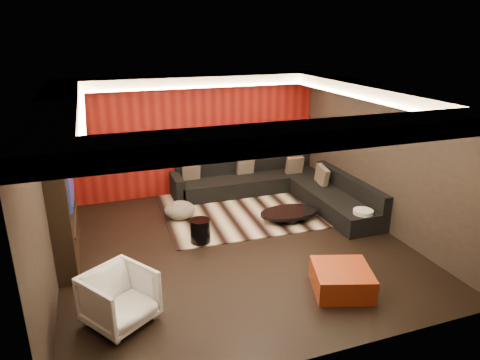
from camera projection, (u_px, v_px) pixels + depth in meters
name	position (u px, v px, depth m)	size (l,w,h in m)	color
floor	(235.00, 246.00, 7.84)	(6.00, 6.00, 0.02)	black
ceiling	(235.00, 91.00, 6.91)	(6.00, 6.00, 0.02)	silver
wall_back	(194.00, 135.00, 10.05)	(6.00, 0.02, 2.80)	black
wall_left	(46.00, 195.00, 6.43)	(0.02, 6.00, 2.80)	black
wall_right	(381.00, 157.00, 8.32)	(0.02, 6.00, 2.80)	black
red_feature_wall	(194.00, 136.00, 10.02)	(5.98, 0.05, 2.78)	#6B0C0A
soffit_back	(195.00, 81.00, 9.35)	(6.00, 0.60, 0.22)	silver
soffit_front	(317.00, 135.00, 4.54)	(6.00, 0.60, 0.22)	silver
soffit_left	(56.00, 108.00, 6.10)	(0.60, 4.80, 0.22)	silver
soffit_right	(375.00, 91.00, 7.79)	(0.60, 4.80, 0.22)	silver
cove_back	(199.00, 87.00, 9.08)	(4.80, 0.08, 0.04)	#FFD899
cove_front	(301.00, 136.00, 4.88)	(4.80, 0.08, 0.04)	#FFD899
cove_left	(82.00, 113.00, 6.24)	(0.08, 4.80, 0.04)	#FFD899
cove_right	(358.00, 97.00, 7.72)	(0.08, 4.80, 0.04)	#FFD899
tv_surround	(62.00, 198.00, 7.11)	(0.30, 2.00, 2.20)	black
tv_screen	(69.00, 177.00, 7.05)	(0.04, 1.30, 0.80)	black
tv_shelf	(75.00, 219.00, 7.30)	(0.04, 1.60, 0.04)	black
rug	(254.00, 206.00, 9.57)	(4.00, 3.00, 0.02)	beige
coffee_table	(289.00, 216.00, 8.82)	(1.24, 1.24, 0.21)	black
drum_stool	(200.00, 231.00, 7.89)	(0.37, 0.37, 0.44)	black
striped_pouf	(180.00, 210.00, 8.91)	(0.64, 0.64, 0.35)	#C4B798
white_side_table	(362.00, 221.00, 8.28)	(0.38, 0.38, 0.48)	silver
orange_ottoman	(342.00, 280.00, 6.45)	(0.84, 0.84, 0.37)	#933E13
armchair	(120.00, 298.00, 5.68)	(0.80, 0.82, 0.75)	white
sectional_sofa	(280.00, 188.00, 9.96)	(3.65, 3.50, 0.75)	black
throw_pillows	(263.00, 169.00, 10.16)	(3.01, 1.66, 0.50)	tan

